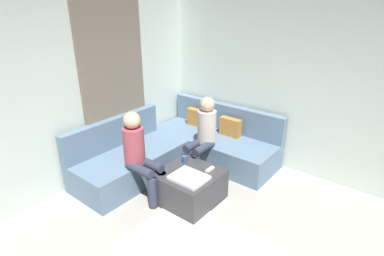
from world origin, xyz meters
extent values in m
cube|color=silver|center=(0.00, 2.94, 1.35)|extent=(6.00, 0.12, 2.70)
cube|color=silver|center=(-2.94, 0.00, 1.35)|extent=(0.12, 6.00, 2.70)
cube|color=#726659|center=(-2.84, 1.30, 1.25)|extent=(0.06, 1.10, 2.50)
cube|color=slate|center=(-1.78, 2.41, 0.21)|extent=(2.10, 0.85, 0.42)
cube|color=slate|center=(-1.78, 2.76, 0.65)|extent=(2.10, 0.14, 0.45)
cube|color=slate|center=(-2.41, 1.13, 0.21)|extent=(0.85, 1.70, 0.42)
cube|color=slate|center=(-2.76, 1.13, 0.65)|extent=(0.14, 1.70, 0.45)
cube|color=#B27233|center=(-2.28, 2.58, 0.54)|extent=(0.36, 0.12, 0.36)
cube|color=#B27233|center=(-1.58, 2.58, 0.54)|extent=(0.36, 0.12, 0.36)
cube|color=#333338|center=(-1.37, 1.23, 0.21)|extent=(0.76, 0.76, 0.42)
cube|color=white|center=(-1.27, 1.11, 0.44)|extent=(0.44, 0.36, 0.04)
cylinder|color=#334C72|center=(-1.59, 1.41, 0.47)|extent=(0.08, 0.08, 0.10)
cube|color=white|center=(-1.19, 1.45, 0.43)|extent=(0.05, 0.15, 0.02)
cylinder|color=#2D3347|center=(-1.57, 1.63, 0.21)|extent=(0.12, 0.12, 0.42)
cylinder|color=#2D3347|center=(-1.75, 1.63, 0.21)|extent=(0.12, 0.12, 0.42)
cylinder|color=#2D3347|center=(-1.57, 1.83, 0.48)|extent=(0.12, 0.40, 0.12)
cylinder|color=#2D3347|center=(-1.75, 1.83, 0.48)|extent=(0.12, 0.40, 0.12)
cylinder|color=beige|center=(-1.66, 2.03, 0.73)|extent=(0.28, 0.28, 0.50)
sphere|color=#D8AD8C|center=(-1.66, 2.03, 1.09)|extent=(0.22, 0.22, 0.22)
cylinder|color=#2D3347|center=(-1.63, 1.00, 0.21)|extent=(0.12, 0.12, 0.42)
cylinder|color=#2D3347|center=(-1.63, 0.82, 0.21)|extent=(0.12, 0.12, 0.42)
cylinder|color=#2D3347|center=(-1.83, 1.00, 0.48)|extent=(0.40, 0.12, 0.12)
cylinder|color=#2D3347|center=(-1.83, 0.82, 0.48)|extent=(0.40, 0.12, 0.12)
cylinder|color=#993F4C|center=(-2.03, 0.91, 0.73)|extent=(0.28, 0.28, 0.50)
sphere|color=#D8AD8C|center=(-2.03, 0.91, 1.09)|extent=(0.22, 0.22, 0.22)
camera|label=1|loc=(0.82, -1.45, 2.50)|focal=28.67mm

